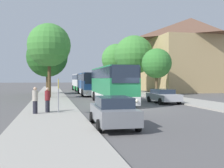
{
  "coord_description": "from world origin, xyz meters",
  "views": [
    {
      "loc": [
        -6.99,
        -19.84,
        2.43
      ],
      "look_at": [
        0.02,
        10.17,
        1.81
      ],
      "focal_mm": 42.0,
      "sensor_mm": 36.0,
      "label": 1
    }
  ],
  "objects_px": {
    "pedestrian_waiting_far": "(47,100)",
    "tree_right_mid": "(134,55)",
    "tree_left_near": "(49,45)",
    "parked_car_right_near": "(163,96)",
    "parked_car_left_curb": "(113,111)",
    "tree_right_near": "(157,63)",
    "bus_front": "(111,84)",
    "bus_middle": "(89,83)",
    "parked_car_right_far": "(125,90)",
    "bus_stop_sign": "(58,91)",
    "pedestrian_waiting_near": "(35,100)",
    "tree_left_far": "(47,57)",
    "tree_right_far": "(117,59)",
    "bus_rear": "(80,82)"
  },
  "relations": [
    {
      "from": "pedestrian_waiting_far",
      "to": "tree_right_mid",
      "type": "xyz_separation_m",
      "value": [
        14.22,
        24.78,
        5.53
      ]
    },
    {
      "from": "tree_left_near",
      "to": "parked_car_right_near",
      "type": "bearing_deg",
      "value": -38.14
    },
    {
      "from": "parked_car_left_curb",
      "to": "tree_right_near",
      "type": "bearing_deg",
      "value": 64.41
    },
    {
      "from": "bus_front",
      "to": "bus_middle",
      "type": "xyz_separation_m",
      "value": [
        -0.39,
        13.46,
        -0.15
      ]
    },
    {
      "from": "pedestrian_waiting_far",
      "to": "tree_right_mid",
      "type": "height_order",
      "value": "tree_right_mid"
    },
    {
      "from": "bus_front",
      "to": "parked_car_right_far",
      "type": "xyz_separation_m",
      "value": [
        5.02,
        12.43,
        -1.14
      ]
    },
    {
      "from": "bus_stop_sign",
      "to": "pedestrian_waiting_near",
      "type": "height_order",
      "value": "bus_stop_sign"
    },
    {
      "from": "tree_left_near",
      "to": "tree_right_mid",
      "type": "relative_size",
      "value": 0.92
    },
    {
      "from": "bus_front",
      "to": "parked_car_right_near",
      "type": "xyz_separation_m",
      "value": [
        5.0,
        -1.17,
        -1.15
      ]
    },
    {
      "from": "parked_car_left_curb",
      "to": "tree_left_far",
      "type": "xyz_separation_m",
      "value": [
        -3.57,
        28.85,
        5.03
      ]
    },
    {
      "from": "parked_car_left_curb",
      "to": "tree_left_near",
      "type": "distance_m",
      "value": 21.14
    },
    {
      "from": "pedestrian_waiting_near",
      "to": "bus_stop_sign",
      "type": "bearing_deg",
      "value": -35.87
    },
    {
      "from": "tree_right_mid",
      "to": "tree_right_far",
      "type": "relative_size",
      "value": 1.0
    },
    {
      "from": "bus_front",
      "to": "bus_stop_sign",
      "type": "distance_m",
      "value": 9.24
    },
    {
      "from": "tree_right_near",
      "to": "pedestrian_waiting_far",
      "type": "bearing_deg",
      "value": -131.25
    },
    {
      "from": "parked_car_right_far",
      "to": "tree_right_far",
      "type": "bearing_deg",
      "value": -99.37
    },
    {
      "from": "parked_car_right_far",
      "to": "tree_right_near",
      "type": "relative_size",
      "value": 0.59
    },
    {
      "from": "parked_car_left_curb",
      "to": "pedestrian_waiting_far",
      "type": "relative_size",
      "value": 2.6
    },
    {
      "from": "parked_car_right_near",
      "to": "tree_right_near",
      "type": "bearing_deg",
      "value": -110.53
    },
    {
      "from": "tree_left_far",
      "to": "tree_right_mid",
      "type": "xyz_separation_m",
      "value": [
        14.53,
        1.65,
        0.69
      ]
    },
    {
      "from": "pedestrian_waiting_far",
      "to": "parked_car_right_near",
      "type": "bearing_deg",
      "value": -55.8
    },
    {
      "from": "tree_left_far",
      "to": "parked_car_right_far",
      "type": "bearing_deg",
      "value": -18.51
    },
    {
      "from": "parked_car_left_curb",
      "to": "tree_right_near",
      "type": "xyz_separation_m",
      "value": [
        12.09,
        23.24,
        3.88
      ]
    },
    {
      "from": "bus_rear",
      "to": "parked_car_left_curb",
      "type": "height_order",
      "value": "bus_rear"
    },
    {
      "from": "bus_front",
      "to": "tree_right_mid",
      "type": "height_order",
      "value": "tree_right_mid"
    },
    {
      "from": "bus_middle",
      "to": "tree_left_far",
      "type": "bearing_deg",
      "value": 156.62
    },
    {
      "from": "bus_middle",
      "to": "parked_car_right_near",
      "type": "xyz_separation_m",
      "value": [
        5.39,
        -14.64,
        -0.99
      ]
    },
    {
      "from": "bus_middle",
      "to": "parked_car_right_far",
      "type": "distance_m",
      "value": 5.59
    },
    {
      "from": "bus_middle",
      "to": "parked_car_right_far",
      "type": "xyz_separation_m",
      "value": [
        5.41,
        -1.03,
        -0.99
      ]
    },
    {
      "from": "parked_car_right_near",
      "to": "tree_right_far",
      "type": "bearing_deg",
      "value": -96.0
    },
    {
      "from": "bus_middle",
      "to": "pedestrian_waiting_far",
      "type": "height_order",
      "value": "bus_middle"
    },
    {
      "from": "bus_front",
      "to": "parked_car_right_far",
      "type": "relative_size",
      "value": 2.83
    },
    {
      "from": "bus_front",
      "to": "bus_stop_sign",
      "type": "bearing_deg",
      "value": -124.35
    },
    {
      "from": "bus_rear",
      "to": "parked_car_right_far",
      "type": "distance_m",
      "value": 16.08
    },
    {
      "from": "bus_middle",
      "to": "parked_car_right_far",
      "type": "bearing_deg",
      "value": -9.22
    },
    {
      "from": "bus_front",
      "to": "tree_right_mid",
      "type": "relative_size",
      "value": 1.16
    },
    {
      "from": "pedestrian_waiting_far",
      "to": "bus_rear",
      "type": "bearing_deg",
      "value": -2.9
    },
    {
      "from": "bus_middle",
      "to": "tree_right_mid",
      "type": "distance_m",
      "value": 10.73
    },
    {
      "from": "bus_middle",
      "to": "pedestrian_waiting_near",
      "type": "distance_m",
      "value": 22.03
    },
    {
      "from": "bus_rear",
      "to": "tree_right_far",
      "type": "xyz_separation_m",
      "value": [
        7.86,
        0.94,
        4.84
      ]
    },
    {
      "from": "pedestrian_waiting_far",
      "to": "bus_stop_sign",
      "type": "bearing_deg",
      "value": -124.16
    },
    {
      "from": "bus_rear",
      "to": "tree_right_mid",
      "type": "relative_size",
      "value": 1.16
    },
    {
      "from": "parked_car_right_near",
      "to": "tree_left_far",
      "type": "distance_m",
      "value": 21.44
    },
    {
      "from": "pedestrian_waiting_near",
      "to": "tree_right_near",
      "type": "relative_size",
      "value": 0.26
    },
    {
      "from": "tree_right_far",
      "to": "tree_left_near",
      "type": "bearing_deg",
      "value": -123.26
    },
    {
      "from": "tree_left_near",
      "to": "tree_left_far",
      "type": "xyz_separation_m",
      "value": [
        -0.35,
        8.75,
        -0.67
      ]
    },
    {
      "from": "bus_middle",
      "to": "tree_right_mid",
      "type": "xyz_separation_m",
      "value": [
        8.52,
        4.44,
        4.79
      ]
    },
    {
      "from": "bus_middle",
      "to": "tree_right_near",
      "type": "xyz_separation_m",
      "value": [
        9.66,
        -2.83,
        2.94
      ]
    },
    {
      "from": "bus_front",
      "to": "pedestrian_waiting_far",
      "type": "bearing_deg",
      "value": -130.24
    },
    {
      "from": "bus_rear",
      "to": "parked_car_right_near",
      "type": "xyz_separation_m",
      "value": [
        5.08,
        -28.83,
        -1.03
      ]
    }
  ]
}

